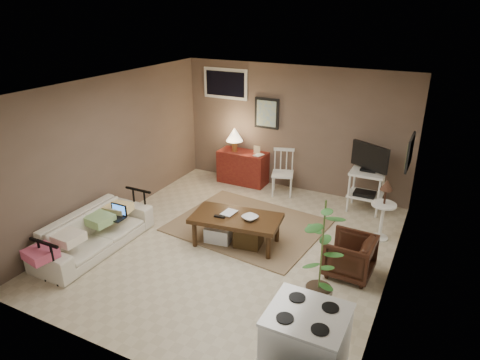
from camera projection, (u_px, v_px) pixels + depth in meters
The scene contains 20 objects.
floor at pixel (233, 245), 6.55m from camera, with size 5.00×5.00×0.00m, color #C1B293.
art_back at pixel (267, 113), 8.26m from camera, with size 0.50×0.03×0.60m, color black.
art_right at pixel (410, 152), 5.90m from camera, with size 0.03×0.60×0.45m, color black.
window at pixel (226, 84), 8.44m from camera, with size 0.96×0.03×0.60m, color silver.
rug at pixel (248, 225), 7.09m from camera, with size 2.33×1.86×0.02m, color olive.
coffee_table at pixel (236, 228), 6.46m from camera, with size 1.41×0.86×0.50m.
sofa at pixel (93, 227), 6.31m from camera, with size 1.89×0.55×0.74m, color beige.
sofa_pillows at pixel (84, 229), 6.08m from camera, with size 0.36×1.80×0.13m, color #F1E0C7, non-canonical shape.
sofa_end_rails at pixel (99, 231), 6.29m from camera, with size 0.51×1.89×0.64m, color black, non-canonical shape.
laptop at pixel (117, 214), 6.47m from camera, with size 0.29×0.21×0.20m.
red_console at pixel (242, 164), 8.68m from camera, with size 0.99×0.44×1.15m.
spindle_chair at pixel (283, 174), 8.15m from camera, with size 0.50×0.50×0.87m.
tv_stand at pixel (367, 176), 7.39m from camera, with size 0.67×0.47×1.23m.
side_table at pixel (384, 203), 6.49m from camera, with size 0.37×0.37×1.00m.
armchair at pixel (350, 254), 5.73m from camera, with size 0.60×0.56×0.62m, color black.
potted_plant at pixel (322, 253), 4.89m from camera, with size 0.37×0.37×1.47m.
stove at pixel (305, 353), 3.93m from camera, with size 0.70×0.65×0.92m.
bowl at pixel (250, 213), 6.25m from camera, with size 0.23×0.06×0.23m, color #3E2410.
book_table at pixel (224, 205), 6.47m from camera, with size 0.18×0.02×0.25m, color #3E2410.
book_console at pixel (256, 150), 8.37m from camera, with size 0.15×0.02×0.20m, color #3E2410.
Camera 1 is at (2.64, -5.01, 3.43)m, focal length 32.00 mm.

